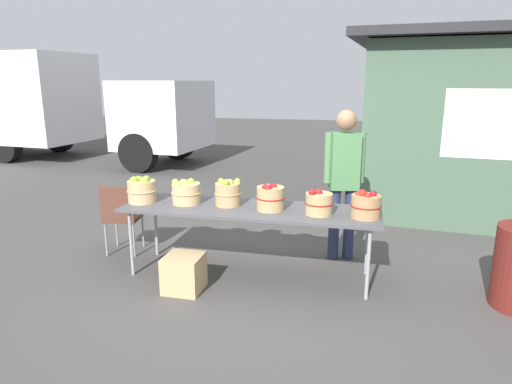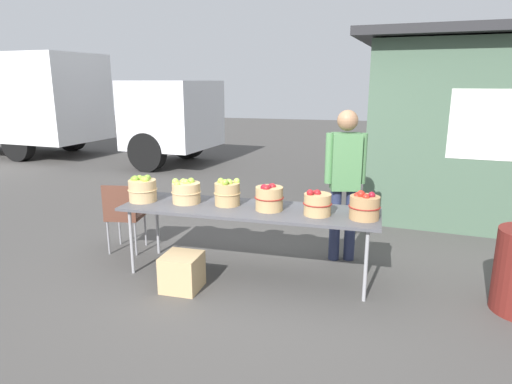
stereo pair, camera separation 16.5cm
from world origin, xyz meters
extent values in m
plane|color=#474442|center=(0.00, 0.00, 0.00)|extent=(40.00, 40.00, 0.00)
cube|color=#4C4C51|center=(0.00, 0.00, 0.73)|extent=(2.70, 0.76, 0.03)
cylinder|color=#99999E|center=(-1.23, -0.30, 0.36)|extent=(0.04, 0.04, 0.72)
cylinder|color=#99999E|center=(1.23, -0.30, 0.36)|extent=(0.04, 0.04, 0.72)
cylinder|color=#99999E|center=(-1.23, 0.30, 0.36)|extent=(0.04, 0.04, 0.72)
cylinder|color=#99999E|center=(1.23, 0.30, 0.36)|extent=(0.04, 0.04, 0.72)
cylinder|color=tan|center=(-1.21, -0.03, 0.87)|extent=(0.30, 0.30, 0.24)
torus|color=tan|center=(-1.21, -0.03, 0.88)|extent=(0.32, 0.32, 0.01)
sphere|color=#8CB738|center=(-1.25, -0.01, 1.00)|extent=(0.07, 0.07, 0.07)
sphere|color=#7AA833|center=(-1.19, -0.04, 1.00)|extent=(0.08, 0.08, 0.08)
sphere|color=#7AA833|center=(-1.18, 0.04, 1.00)|extent=(0.08, 0.08, 0.08)
sphere|color=#8CB738|center=(-1.17, 0.00, 1.00)|extent=(0.08, 0.08, 0.08)
sphere|color=#8CB738|center=(-1.14, -0.07, 1.00)|extent=(0.08, 0.08, 0.08)
sphere|color=#7AA833|center=(-1.28, -0.06, 1.00)|extent=(0.08, 0.08, 0.08)
sphere|color=#7AA833|center=(-1.30, -0.05, 0.99)|extent=(0.08, 0.08, 0.08)
cylinder|color=tan|center=(-0.71, 0.03, 0.86)|extent=(0.30, 0.30, 0.22)
torus|color=tan|center=(-0.71, 0.03, 0.87)|extent=(0.32, 0.32, 0.01)
sphere|color=#8CB738|center=(-0.68, 0.08, 0.98)|extent=(0.08, 0.08, 0.08)
sphere|color=#9EC647|center=(-0.71, 0.02, 0.98)|extent=(0.07, 0.07, 0.07)
sphere|color=#9EC647|center=(-0.77, -0.07, 0.97)|extent=(0.07, 0.07, 0.07)
sphere|color=#9EC647|center=(-0.83, 0.01, 0.98)|extent=(0.07, 0.07, 0.07)
sphere|color=#8CB738|center=(-0.68, 0.02, 0.95)|extent=(0.08, 0.08, 0.08)
sphere|color=#9EC647|center=(-0.76, 0.07, 0.97)|extent=(0.08, 0.08, 0.08)
cylinder|color=tan|center=(-0.25, 0.06, 0.87)|extent=(0.27, 0.27, 0.24)
torus|color=tan|center=(-0.25, 0.06, 0.88)|extent=(0.29, 0.29, 0.01)
sphere|color=#8CB738|center=(-0.25, -0.02, 1.02)|extent=(0.07, 0.07, 0.07)
sphere|color=#7AA833|center=(-0.31, 0.06, 0.99)|extent=(0.07, 0.07, 0.07)
sphere|color=#8CB738|center=(-0.33, 0.07, 1.01)|extent=(0.07, 0.07, 0.07)
sphere|color=#9EC647|center=(-0.22, 0.04, 1.00)|extent=(0.07, 0.07, 0.07)
sphere|color=#7AA833|center=(-0.25, 0.11, 0.99)|extent=(0.07, 0.07, 0.07)
sphere|color=#9EC647|center=(-0.16, 0.11, 1.00)|extent=(0.07, 0.07, 0.07)
cylinder|color=tan|center=(0.23, -0.02, 0.87)|extent=(0.28, 0.28, 0.24)
torus|color=maroon|center=(0.23, -0.02, 0.88)|extent=(0.30, 0.30, 0.01)
sphere|color=maroon|center=(0.22, -0.05, 0.99)|extent=(0.07, 0.07, 0.07)
sphere|color=maroon|center=(0.19, -0.08, 1.00)|extent=(0.07, 0.07, 0.07)
sphere|color=maroon|center=(0.26, 0.00, 1.00)|extent=(0.07, 0.07, 0.07)
sphere|color=maroon|center=(0.18, -0.03, 0.98)|extent=(0.07, 0.07, 0.07)
sphere|color=maroon|center=(0.23, 0.05, 0.98)|extent=(0.07, 0.07, 0.07)
sphere|color=maroon|center=(0.22, -0.10, 1.00)|extent=(0.07, 0.07, 0.07)
cylinder|color=tan|center=(0.73, -0.06, 0.86)|extent=(0.27, 0.27, 0.21)
torus|color=maroon|center=(0.73, -0.06, 0.87)|extent=(0.29, 0.29, 0.01)
sphere|color=maroon|center=(0.72, -0.04, 0.95)|extent=(0.08, 0.08, 0.08)
sphere|color=#B22319|center=(0.69, -0.03, 0.96)|extent=(0.07, 0.07, 0.07)
sphere|color=maroon|center=(0.66, -0.11, 0.99)|extent=(0.07, 0.07, 0.07)
sphere|color=maroon|center=(0.72, -0.06, 0.97)|extent=(0.07, 0.07, 0.07)
cylinder|color=#A87F51|center=(1.18, -0.07, 0.86)|extent=(0.29, 0.29, 0.22)
torus|color=maroon|center=(1.18, -0.07, 0.87)|extent=(0.31, 0.31, 0.01)
sphere|color=maroon|center=(1.24, -0.06, 0.99)|extent=(0.07, 0.07, 0.07)
sphere|color=#B22319|center=(1.11, -0.06, 0.97)|extent=(0.08, 0.08, 0.08)
sphere|color=#B22319|center=(1.16, -0.07, 0.98)|extent=(0.07, 0.07, 0.07)
sphere|color=#B22319|center=(1.19, -0.12, 0.98)|extent=(0.07, 0.07, 0.07)
sphere|color=#B22319|center=(1.14, -0.07, 0.99)|extent=(0.08, 0.08, 0.08)
cylinder|color=#262D4C|center=(1.02, 0.71, 0.43)|extent=(0.12, 0.12, 0.85)
cylinder|color=#262D4C|center=(0.85, 0.67, 0.43)|extent=(0.12, 0.12, 0.85)
cube|color=#4C7F4C|center=(0.94, 0.69, 1.17)|extent=(0.36, 0.30, 0.64)
sphere|color=#936B4C|center=(0.94, 0.69, 1.63)|extent=(0.23, 0.23, 0.23)
cylinder|color=#4C7F4C|center=(1.12, 0.73, 1.20)|extent=(0.09, 0.09, 0.57)
cylinder|color=#4C7F4C|center=(0.76, 0.64, 1.20)|extent=(0.09, 0.09, 0.57)
cube|color=white|center=(-8.25, 6.24, 1.60)|extent=(4.39, 2.59, 2.30)
cube|color=silver|center=(-3.58, 5.79, 1.25)|extent=(1.99, 2.26, 1.60)
cube|color=black|center=(-2.73, 5.71, 1.57)|extent=(0.21, 1.76, 0.80)
cylinder|color=black|center=(-3.65, 6.75, 0.45)|extent=(0.92, 0.36, 0.90)
cylinder|color=black|center=(-3.83, 4.86, 0.45)|extent=(0.92, 0.36, 0.90)
cylinder|color=black|center=(-7.57, 7.12, 0.45)|extent=(0.92, 0.36, 0.90)
cylinder|color=black|center=(-7.75, 5.23, 0.45)|extent=(0.92, 0.36, 0.90)
cube|color=#47604C|center=(2.73, 3.15, 1.30)|extent=(3.23, 2.70, 2.60)
cube|color=#262628|center=(2.73, 3.15, 2.68)|extent=(3.78, 3.25, 0.12)
cube|color=white|center=(2.85, 1.95, 1.50)|extent=(1.40, 0.18, 0.90)
cube|color=brown|center=(-1.65, 0.31, 0.44)|extent=(0.46, 0.46, 0.04)
cube|color=brown|center=(-1.62, 0.13, 0.66)|extent=(0.40, 0.09, 0.40)
cylinder|color=gray|center=(-1.51, 0.50, 0.21)|extent=(0.02, 0.02, 0.42)
cylinder|color=gray|center=(-1.85, 0.45, 0.21)|extent=(0.02, 0.02, 0.42)
cylinder|color=gray|center=(-1.46, 0.17, 0.21)|extent=(0.02, 0.02, 0.42)
cylinder|color=gray|center=(-1.79, 0.11, 0.21)|extent=(0.02, 0.02, 0.42)
cube|color=tan|center=(-0.55, -0.52, 0.18)|extent=(0.37, 0.37, 0.37)
camera|label=1|loc=(1.09, -4.37, 2.05)|focal=31.30mm
camera|label=2|loc=(1.25, -4.33, 2.05)|focal=31.30mm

